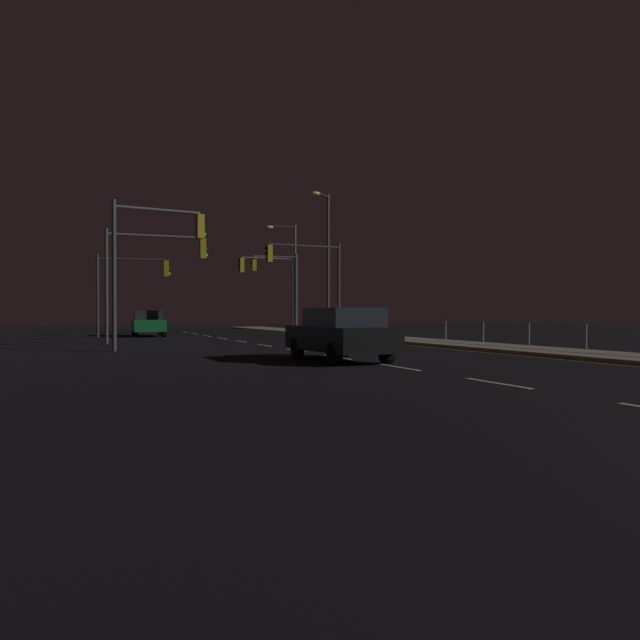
# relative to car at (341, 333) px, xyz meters

# --- Properties ---
(ground_plane) EXTENTS (112.00, 112.00, 0.00)m
(ground_plane) POSITION_rel_car_xyz_m (0.54, 1.98, -0.82)
(ground_plane) COLOR black
(ground_plane) RESTS_ON ground
(sidewalk_right) EXTENTS (2.89, 77.00, 0.14)m
(sidewalk_right) POSITION_rel_car_xyz_m (8.09, 1.98, -0.75)
(sidewalk_right) COLOR #9E937F
(sidewalk_right) RESTS_ON ground
(lane_markings_center) EXTENTS (0.14, 50.00, 0.01)m
(lane_markings_center) POSITION_rel_car_xyz_m (0.54, 5.48, -0.82)
(lane_markings_center) COLOR silver
(lane_markings_center) RESTS_ON ground
(lane_edge_line) EXTENTS (0.14, 53.00, 0.01)m
(lane_edge_line) POSITION_rel_car_xyz_m (6.39, 6.98, -0.82)
(lane_edge_line) COLOR gold
(lane_edge_line) RESTS_ON ground
(car) EXTENTS (1.89, 4.43, 1.57)m
(car) POSITION_rel_car_xyz_m (0.00, 0.00, 0.00)
(car) COLOR black
(car) RESTS_ON ground
(car_oncoming) EXTENTS (2.07, 4.50, 1.57)m
(car_oncoming) POSITION_rel_car_xyz_m (-2.86, 22.51, 0.00)
(car_oncoming) COLOR #14592D
(car_oncoming) RESTS_ON ground
(traffic_light_overhead_east) EXTENTS (4.63, 0.44, 5.35)m
(traffic_light_overhead_east) POSITION_rel_car_xyz_m (5.25, 16.45, 3.13)
(traffic_light_overhead_east) COLOR #38383D
(traffic_light_overhead_east) RESTS_ON sidewalk_right
(traffic_light_far_left) EXTENTS (4.74, 0.34, 5.29)m
(traffic_light_far_left) POSITION_rel_car_xyz_m (-3.72, 13.29, 2.95)
(traffic_light_far_left) COLOR #38383D
(traffic_light_far_left) RESTS_ON ground
(traffic_light_far_right) EXTENTS (3.98, 0.38, 5.25)m
(traffic_light_far_right) POSITION_rel_car_xyz_m (5.29, 23.85, 3.02)
(traffic_light_far_right) COLOR #4C4C51
(traffic_light_far_right) RESTS_ON sidewalk_right
(traffic_light_far_center) EXTENTS (4.18, 0.75, 4.83)m
(traffic_light_far_center) POSITION_rel_car_xyz_m (-3.94, 21.30, 2.61)
(traffic_light_far_center) COLOR #2D3033
(traffic_light_far_center) RESTS_ON ground
(traffic_light_mid_right) EXTENTS (3.26, 0.55, 5.38)m
(traffic_light_mid_right) POSITION_rel_car_xyz_m (5.86, 23.88, 3.07)
(traffic_light_mid_right) COLOR #4C4C51
(traffic_light_mid_right) RESTS_ON sidewalk_right
(traffic_light_near_left) EXTENTS (3.59, 0.73, 5.61)m
(traffic_light_near_left) POSITION_rel_car_xyz_m (-4.36, 7.63, 3.11)
(traffic_light_near_left) COLOR #38383D
(traffic_light_near_left) RESTS_ON ground
(street_lamp_corner) EXTENTS (2.33, 0.36, 7.75)m
(street_lamp_corner) POSITION_rel_car_xyz_m (7.80, 26.58, 3.97)
(street_lamp_corner) COLOR #4C4C51
(street_lamp_corner) RESTS_ON sidewalk_right
(street_lamp_far_end) EXTENTS (1.62, 1.36, 8.46)m
(street_lamp_far_end) POSITION_rel_car_xyz_m (6.98, 17.82, 4.32)
(street_lamp_far_end) COLOR #38383D
(street_lamp_far_end) RESTS_ON sidewalk_right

